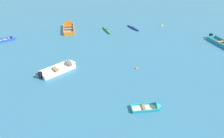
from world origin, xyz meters
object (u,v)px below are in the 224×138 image
rowboat_orange_cluster_inner (69,26)px  mooring_buoy_near_foreground (136,69)px  kayak_green_near_left (107,30)px  mooring_buoy_between_boats_left (162,26)px  rowboat_white_near_camera (66,66)px  kayak_deep_blue_far_right (133,28)px  rowboat_blue_outer_left (10,39)px  rowboat_turquoise_midfield_left (153,107)px

rowboat_orange_cluster_inner → mooring_buoy_near_foreground: rowboat_orange_cluster_inner is taller
kayak_green_near_left → mooring_buoy_between_boats_left: bearing=0.7°
rowboat_white_near_camera → mooring_buoy_near_foreground: rowboat_white_near_camera is taller
kayak_deep_blue_far_right → mooring_buoy_between_boats_left: size_ratio=7.46×
rowboat_orange_cluster_inner → rowboat_blue_outer_left: bearing=-161.5°
rowboat_white_near_camera → mooring_buoy_near_foreground: (8.09, -1.97, -0.23)m
kayak_green_near_left → mooring_buoy_between_boats_left: (9.65, 0.12, -0.15)m
kayak_deep_blue_far_right → rowboat_white_near_camera: bearing=-139.2°
kayak_deep_blue_far_right → mooring_buoy_near_foreground: (-3.29, -11.79, -0.14)m
kayak_green_near_left → rowboat_turquoise_midfield_left: (0.64, -18.51, -0.01)m
rowboat_white_near_camera → kayak_green_near_left: bearing=55.0°
rowboat_turquoise_midfield_left → mooring_buoy_between_boats_left: (9.01, 18.63, -0.13)m
rowboat_orange_cluster_inner → rowboat_white_near_camera: (-0.96, -12.64, -0.01)m
rowboat_orange_cluster_inner → mooring_buoy_near_foreground: size_ratio=15.51×
kayak_deep_blue_far_right → rowboat_turquoise_midfield_left: (-3.85, -18.49, -0.00)m
rowboat_blue_outer_left → rowboat_white_near_camera: (7.80, -9.72, 0.08)m
mooring_buoy_near_foreground → kayak_deep_blue_far_right: bearing=74.4°
kayak_green_near_left → kayak_deep_blue_far_right: size_ratio=1.08×
rowboat_white_near_camera → kayak_green_near_left: (6.88, 9.84, -0.08)m
kayak_deep_blue_far_right → rowboat_orange_cluster_inner: bearing=164.9°
rowboat_white_near_camera → mooring_buoy_between_boats_left: (16.53, 9.96, -0.23)m
mooring_buoy_between_boats_left → rowboat_blue_outer_left: bearing=-179.4°
rowboat_blue_outer_left → kayak_green_near_left: size_ratio=0.98×
rowboat_blue_outer_left → rowboat_orange_cluster_inner: (8.76, 2.93, 0.09)m
mooring_buoy_between_boats_left → mooring_buoy_near_foreground: size_ratio=1.31×
rowboat_orange_cluster_inner → rowboat_turquoise_midfield_left: size_ratio=1.60×
rowboat_turquoise_midfield_left → mooring_buoy_between_boats_left: size_ratio=7.40×
rowboat_blue_outer_left → kayak_deep_blue_far_right: bearing=0.3°
rowboat_blue_outer_left → kayak_deep_blue_far_right: rowboat_blue_outer_left is taller
rowboat_blue_outer_left → rowboat_turquoise_midfield_left: 23.93m
kayak_deep_blue_far_right → mooring_buoy_near_foreground: bearing=-105.6°
rowboat_orange_cluster_inner → mooring_buoy_between_boats_left: 15.80m
kayak_deep_blue_far_right → rowboat_turquoise_midfield_left: size_ratio=1.01×
kayak_green_near_left → mooring_buoy_between_boats_left: 9.65m
kayak_deep_blue_far_right → rowboat_turquoise_midfield_left: bearing=-101.8°
rowboat_blue_outer_left → rowboat_orange_cluster_inner: bearing=18.5°
kayak_green_near_left → rowboat_white_near_camera: bearing=-125.0°
rowboat_turquoise_midfield_left → mooring_buoy_between_boats_left: rowboat_turquoise_midfield_left is taller
kayak_green_near_left → mooring_buoy_near_foreground: kayak_green_near_left is taller
mooring_buoy_between_boats_left → mooring_buoy_near_foreground: bearing=-125.3°
rowboat_white_near_camera → kayak_deep_blue_far_right: bearing=40.8°
kayak_green_near_left → kayak_deep_blue_far_right: kayak_green_near_left is taller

